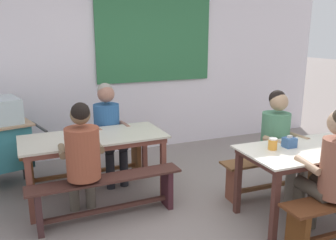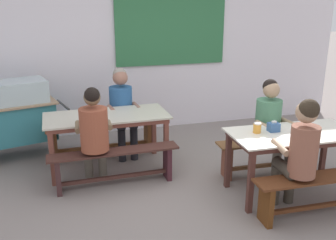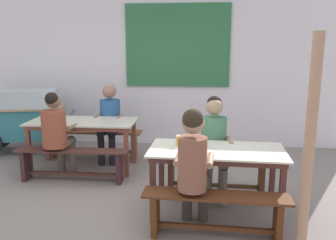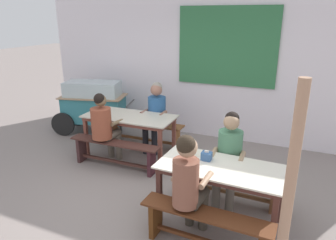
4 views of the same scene
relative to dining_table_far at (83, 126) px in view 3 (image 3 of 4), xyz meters
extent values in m
plane|color=gray|center=(0.91, -1.03, -0.69)|extent=(40.00, 40.00, 0.00)
cube|color=white|center=(0.91, 1.59, 0.74)|extent=(7.41, 0.12, 2.86)
cube|color=#327145|center=(1.34, 1.50, 1.21)|extent=(1.94, 0.03, 1.51)
cube|color=beige|center=(0.00, 0.00, 0.07)|extent=(1.65, 0.79, 0.02)
cube|color=brown|center=(0.00, 0.00, 0.02)|extent=(1.57, 0.73, 0.06)
cube|color=brown|center=(0.73, 0.33, -0.35)|extent=(0.06, 0.06, 0.69)
cube|color=brown|center=(0.75, -0.30, -0.35)|extent=(0.06, 0.06, 0.69)
cube|color=brown|center=(-0.75, 0.30, -0.35)|extent=(0.06, 0.06, 0.69)
cube|color=brown|center=(-0.73, -0.33, -0.35)|extent=(0.06, 0.06, 0.69)
cube|color=silver|center=(2.02, -1.30, 0.07)|extent=(1.54, 0.79, 0.02)
cube|color=#4F2B25|center=(2.02, -1.30, 0.03)|extent=(1.45, 0.73, 0.06)
cube|color=#4F2B25|center=(2.70, -1.01, -0.35)|extent=(0.06, 0.06, 0.69)
cube|color=#4F2B25|center=(2.68, -1.63, -0.35)|extent=(0.06, 0.06, 0.69)
cube|color=#4F2B25|center=(1.35, -0.97, -0.35)|extent=(0.06, 0.06, 0.69)
cube|color=#4F2B25|center=(1.33, -1.59, -0.35)|extent=(0.06, 0.06, 0.69)
cube|color=brown|center=(-0.01, 0.55, -0.24)|extent=(1.64, 0.35, 0.02)
cube|color=brown|center=(0.69, 0.56, -0.47)|extent=(0.07, 0.27, 0.45)
cube|color=brown|center=(-0.71, 0.54, -0.47)|extent=(0.07, 0.27, 0.45)
cube|color=brown|center=(-0.01, 0.55, -0.58)|extent=(1.36, 0.07, 0.04)
cube|color=#462720|center=(0.01, -0.55, -0.24)|extent=(1.62, 0.28, 0.03)
cube|color=#452027|center=(0.70, -0.54, -0.47)|extent=(0.06, 0.21, 0.44)
cube|color=#3F2525|center=(-0.68, -0.56, -0.47)|extent=(0.06, 0.21, 0.44)
cube|color=#462720|center=(0.01, -0.55, -0.58)|extent=(1.33, 0.07, 0.04)
cube|color=brown|center=(2.03, -0.75, -0.24)|extent=(1.42, 0.32, 0.03)
cube|color=brown|center=(2.62, -0.77, -0.47)|extent=(0.07, 0.24, 0.44)
cube|color=brown|center=(1.45, -0.73, -0.47)|extent=(0.07, 0.24, 0.44)
cube|color=brown|center=(2.03, -0.75, -0.58)|extent=(1.13, 0.08, 0.04)
cube|color=#582D17|center=(2.00, -1.85, -0.24)|extent=(1.47, 0.32, 0.03)
cube|color=#5A2E14|center=(2.61, -1.87, -0.47)|extent=(0.07, 0.24, 0.44)
cube|color=#5C3113|center=(1.39, -1.83, -0.47)|extent=(0.07, 0.24, 0.44)
cube|color=#582D17|center=(2.00, -1.85, -0.58)|extent=(1.18, 0.08, 0.04)
cube|color=teal|center=(-1.35, 0.77, -0.16)|extent=(1.40, 0.91, 0.55)
cube|color=silver|center=(-1.35, 0.77, 0.28)|extent=(1.26, 0.82, 0.33)
cube|color=tan|center=(-1.35, 0.77, 0.12)|extent=(1.50, 1.01, 0.02)
cylinder|color=#333333|center=(-0.78, 0.91, -0.57)|extent=(0.05, 0.05, 0.26)
cylinder|color=#3F3F3F|center=(-0.55, 0.98, 0.00)|extent=(0.19, 0.59, 0.04)
cylinder|color=black|center=(0.22, 0.18, -0.46)|extent=(0.11, 0.11, 0.47)
cylinder|color=black|center=(0.40, 0.19, -0.46)|extent=(0.11, 0.11, 0.47)
cylinder|color=black|center=(0.21, 0.36, -0.17)|extent=(0.16, 0.42, 0.13)
cylinder|color=black|center=(0.39, 0.38, -0.17)|extent=(0.16, 0.42, 0.13)
cylinder|color=#29568E|center=(0.29, 0.56, 0.07)|extent=(0.34, 0.34, 0.51)
sphere|color=#956352|center=(0.29, 0.54, 0.46)|extent=(0.22, 0.22, 0.22)
sphere|color=gray|center=(0.28, 0.57, 0.50)|extent=(0.20, 0.20, 0.20)
cylinder|color=#956352|center=(0.11, 0.36, 0.05)|extent=(0.09, 0.31, 0.09)
cylinder|color=#956352|center=(0.49, 0.39, 0.05)|extent=(0.09, 0.30, 0.07)
cylinder|color=#665C4F|center=(-0.11, -0.23, -0.46)|extent=(0.11, 0.11, 0.47)
cylinder|color=#665C4F|center=(-0.29, -0.22, -0.46)|extent=(0.11, 0.11, 0.47)
cylinder|color=#665C4F|center=(-0.12, -0.39, -0.17)|extent=(0.15, 0.38, 0.13)
cylinder|color=#665C4F|center=(-0.30, -0.38, -0.17)|extent=(0.15, 0.38, 0.13)
cylinder|color=brown|center=(-0.22, -0.55, 0.08)|extent=(0.34, 0.34, 0.52)
sphere|color=brown|center=(-0.21, -0.53, 0.47)|extent=(0.20, 0.20, 0.20)
sphere|color=black|center=(-0.22, -0.56, 0.50)|extent=(0.18, 0.18, 0.18)
cylinder|color=brown|center=(-0.02, -0.38, 0.06)|extent=(0.09, 0.31, 0.09)
cylinder|color=brown|center=(-0.40, -0.37, 0.06)|extent=(0.09, 0.31, 0.08)
cylinder|color=#685F54|center=(1.93, -1.13, -0.46)|extent=(0.11, 0.11, 0.47)
cylinder|color=#685F54|center=(2.11, -1.12, -0.46)|extent=(0.11, 0.11, 0.47)
cylinder|color=#685F54|center=(1.91, -0.94, -0.17)|extent=(0.16, 0.43, 0.13)
cylinder|color=#685F54|center=(2.09, -0.93, -0.17)|extent=(0.16, 0.43, 0.13)
cylinder|color=#4A8160|center=(1.99, -0.75, 0.07)|extent=(0.33, 0.33, 0.52)
sphere|color=tan|center=(1.99, -0.77, 0.47)|extent=(0.21, 0.21, 0.21)
sphere|color=black|center=(1.99, -0.74, 0.50)|extent=(0.19, 0.19, 0.19)
cylinder|color=tan|center=(1.82, -0.94, 0.06)|extent=(0.09, 0.30, 0.07)
cylinder|color=tan|center=(2.19, -0.92, 0.06)|extent=(0.09, 0.30, 0.07)
cylinder|color=#433C32|center=(1.88, -1.52, -0.46)|extent=(0.11, 0.11, 0.47)
cylinder|color=#433C32|center=(1.70, -1.50, -0.46)|extent=(0.11, 0.11, 0.47)
cylinder|color=#433C32|center=(1.86, -1.68, -0.17)|extent=(0.16, 0.38, 0.13)
cylinder|color=#433C32|center=(1.68, -1.67, -0.17)|extent=(0.16, 0.38, 0.13)
cylinder|color=brown|center=(1.76, -1.84, 0.08)|extent=(0.29, 0.29, 0.54)
sphere|color=tan|center=(1.76, -1.82, 0.49)|extent=(0.22, 0.22, 0.22)
sphere|color=#2D2319|center=(1.76, -1.85, 0.53)|extent=(0.20, 0.20, 0.20)
cylinder|color=tan|center=(1.94, -1.68, 0.07)|extent=(0.09, 0.31, 0.09)
cylinder|color=tan|center=(1.61, -1.65, 0.07)|extent=(0.09, 0.31, 0.10)
cube|color=#355D94|center=(1.80, -1.20, 0.13)|extent=(0.12, 0.11, 0.10)
cube|color=white|center=(1.80, -1.20, 0.19)|extent=(0.05, 0.03, 0.02)
cylinder|color=gold|center=(1.59, -1.19, 0.13)|extent=(0.09, 0.09, 0.10)
cylinder|color=white|center=(1.59, -1.19, 0.19)|extent=(0.08, 0.08, 0.02)
cylinder|color=tan|center=(2.79, -2.04, 0.32)|extent=(0.10, 0.10, 2.03)
camera|label=1|loc=(-0.71, -3.89, 1.24)|focal=37.30mm
camera|label=2|loc=(-0.54, -4.89, 1.55)|focal=40.53mm
camera|label=3|loc=(1.86, -5.08, 1.22)|focal=37.21mm
camera|label=4|loc=(2.77, -4.64, 1.78)|focal=33.49mm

